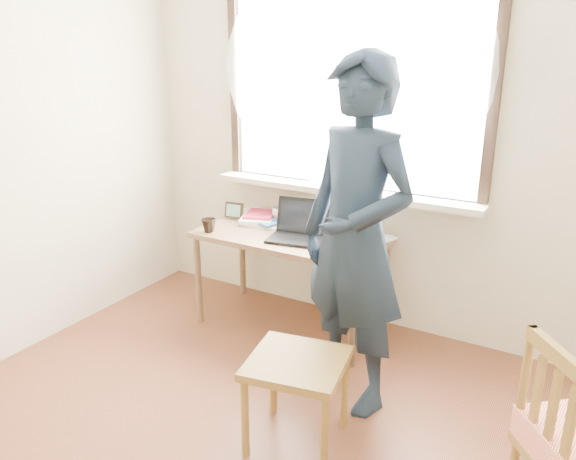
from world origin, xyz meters
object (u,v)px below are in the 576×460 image
Objects in this scene: desk at (290,244)px; mug_dark at (209,225)px; laptop at (300,230)px; work_chair at (297,373)px; mug_white at (281,214)px; person at (356,239)px.

desk is 0.55m from mug_dark.
laptop is 0.78× the size of work_chair.
mug_white is 1.32× the size of mug_dark.
desk is at bearing 160.60° from laptop.
work_chair is at bearing -56.54° from mug_white.
person is (0.60, -0.50, 0.20)m from laptop.
laptop is at bearing 18.55° from mug_dark.
desk is 1.20m from work_chair.
laptop reaches higher than mug_dark.
laptop is at bearing -41.40° from mug_white.
desk is 0.15m from laptop.
mug_white is at bearing 138.60° from laptop.
laptop is 0.81m from person.
work_chair is (0.81, -1.23, -0.33)m from mug_white.
person is (0.68, -0.53, 0.32)m from desk.
desk is at bearing -47.86° from mug_white.
mug_white is 0.07× the size of person.
mug_white is 1.51m from work_chair.
mug_dark is 0.19× the size of work_chair.
mug_white reaches higher than desk.
desk is 3.11× the size of laptop.
mug_dark is 1.24m from person.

